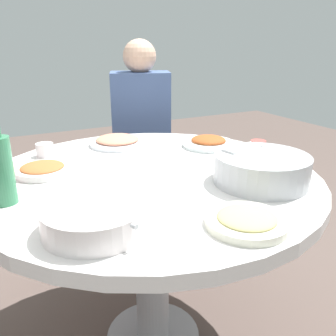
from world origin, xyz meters
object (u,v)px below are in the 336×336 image
(soup_bowl, at_px, (95,219))
(dish_stirfry, at_px, (208,142))
(dish_noodles, at_px, (247,220))
(stool_for_diner_left, at_px, (143,201))
(dish_tofu_braise, at_px, (42,169))
(diner_left, at_px, (141,117))
(rice_bowl, at_px, (261,168))
(tea_cup_far, at_px, (258,149))
(round_dining_table, at_px, (151,204))
(tea_cup_near, at_px, (45,150))
(green_bottle, at_px, (0,168))
(dish_shrimp, at_px, (117,141))

(soup_bowl, xyz_separation_m, dish_stirfry, (-0.51, 0.68, -0.01))
(dish_noodles, height_order, stool_for_diner_left, dish_noodles)
(dish_tofu_braise, relative_size, diner_left, 0.26)
(rice_bowl, height_order, tea_cup_far, rice_bowl)
(stool_for_diner_left, bearing_deg, round_dining_table, -21.31)
(rice_bowl, distance_m, diner_left, 1.10)
(rice_bowl, height_order, tea_cup_near, rice_bowl)
(rice_bowl, relative_size, dish_noodles, 1.47)
(round_dining_table, xyz_separation_m, stool_for_diner_left, (-0.85, 0.33, -0.41))
(dish_tofu_braise, bearing_deg, tea_cup_far, 76.30)
(rice_bowl, distance_m, dish_stirfry, 0.46)
(rice_bowl, height_order, stool_for_diner_left, rice_bowl)
(green_bottle, height_order, stool_for_diner_left, green_bottle)
(dish_shrimp, distance_m, tea_cup_far, 0.63)
(dish_shrimp, xyz_separation_m, tea_cup_near, (0.02, -0.32, 0.01))
(tea_cup_near, bearing_deg, green_bottle, -23.62)
(soup_bowl, distance_m, dish_noodles, 0.39)
(dish_stirfry, xyz_separation_m, tea_cup_far, (0.22, 0.09, 0.02))
(soup_bowl, relative_size, diner_left, 0.36)
(round_dining_table, distance_m, dish_tofu_braise, 0.41)
(dish_noodles, xyz_separation_m, diner_left, (-1.32, 0.28, 0.01))
(rice_bowl, distance_m, dish_shrimp, 0.71)
(dish_stirfry, xyz_separation_m, tea_cup_near, (-0.19, -0.68, 0.01))
(round_dining_table, relative_size, green_bottle, 4.48)
(diner_left, bearing_deg, dish_noodles, -11.76)
(tea_cup_near, relative_size, stool_for_diner_left, 0.15)
(dish_shrimp, relative_size, dish_noodles, 1.15)
(dish_tofu_braise, xyz_separation_m, diner_left, (-0.68, 0.68, 0.01))
(soup_bowl, bearing_deg, stool_for_diner_left, 151.61)
(round_dining_table, xyz_separation_m, diner_left, (-0.85, 0.33, 0.14))
(dish_tofu_braise, relative_size, dish_noodles, 0.91)
(soup_bowl, height_order, dish_noodles, soup_bowl)
(rice_bowl, distance_m, dish_noodles, 0.32)
(rice_bowl, bearing_deg, dish_shrimp, -157.79)
(tea_cup_near, xyz_separation_m, tea_cup_far, (0.41, 0.77, 0.01))
(tea_cup_far, bearing_deg, dish_stirfry, -157.40)
(round_dining_table, height_order, soup_bowl, soup_bowl)
(dish_tofu_braise, bearing_deg, stool_for_diner_left, 134.99)
(dish_shrimp, bearing_deg, dish_tofu_braise, -57.49)
(tea_cup_near, height_order, stool_for_diner_left, tea_cup_near)
(tea_cup_far, relative_size, diner_left, 0.09)
(soup_bowl, distance_m, tea_cup_near, 0.70)
(soup_bowl, xyz_separation_m, dish_noodles, (0.16, 0.35, -0.02))
(dish_stirfry, distance_m, dish_shrimp, 0.42)
(stool_for_diner_left, bearing_deg, dish_tofu_braise, -45.01)
(round_dining_table, height_order, rice_bowl, rice_bowl)
(green_bottle, bearing_deg, tea_cup_far, 90.35)
(soup_bowl, height_order, dish_stirfry, soup_bowl)
(dish_noodles, relative_size, stool_for_diner_left, 0.46)
(soup_bowl, bearing_deg, tea_cup_far, 110.38)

